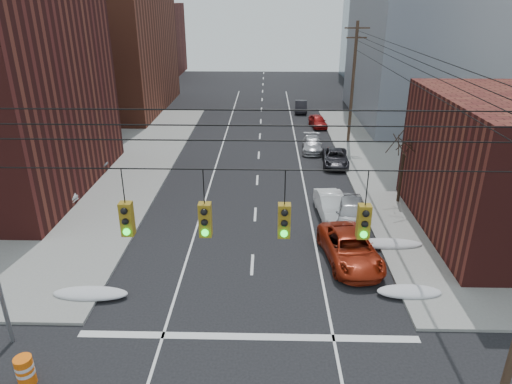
# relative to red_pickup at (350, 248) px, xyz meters

# --- Properties ---
(building_brick_far) EXTENTS (22.00, 18.00, 12.00)m
(building_brick_far) POSITION_rel_red_pickup_xyz_m (-31.11, 61.51, 5.25)
(building_brick_far) COLOR #4A1916
(building_brick_far) RESTS_ON ground
(building_office) EXTENTS (22.00, 20.00, 25.00)m
(building_office) POSITION_rel_red_pickup_xyz_m (16.89, 31.51, 11.75)
(building_office) COLOR gray
(building_office) RESTS_ON ground
(building_glass) EXTENTS (20.00, 18.00, 22.00)m
(building_glass) POSITION_rel_red_pickup_xyz_m (18.89, 57.51, 10.25)
(building_glass) COLOR gray
(building_glass) RESTS_ON ground
(utility_pole_far) EXTENTS (2.20, 0.28, 11.00)m
(utility_pole_far) POSITION_rel_red_pickup_xyz_m (3.39, 21.51, 5.03)
(utility_pole_far) COLOR #473323
(utility_pole_far) RESTS_ON ground
(traffic_signals) EXTENTS (17.00, 0.42, 2.02)m
(traffic_signals) POSITION_rel_red_pickup_xyz_m (-5.01, -9.52, 6.41)
(traffic_signals) COLOR black
(traffic_signals) RESTS_ON ground
(bare_tree) EXTENTS (2.09, 2.20, 4.93)m
(bare_tree) POSITION_rel_red_pickup_xyz_m (4.48, 7.51, 1.57)
(bare_tree) COLOR black
(bare_tree) RESTS_ON ground
(snow_nw) EXTENTS (3.50, 1.08, 0.42)m
(snow_nw) POSITION_rel_red_pickup_xyz_m (-12.51, -3.49, -0.54)
(snow_nw) COLOR silver
(snow_nw) RESTS_ON ground
(snow_ne) EXTENTS (3.00, 1.08, 0.42)m
(snow_ne) POSITION_rel_red_pickup_xyz_m (2.29, -2.99, -0.54)
(snow_ne) COLOR silver
(snow_ne) RESTS_ON ground
(snow_east_far) EXTENTS (4.00, 1.08, 0.42)m
(snow_east_far) POSITION_rel_red_pickup_xyz_m (2.29, 1.51, -0.54)
(snow_east_far) COLOR silver
(snow_east_far) RESTS_ON ground
(red_pickup) EXTENTS (3.16, 5.70, 1.51)m
(red_pickup) POSITION_rel_red_pickup_xyz_m (0.00, 0.00, 0.00)
(red_pickup) COLOR maroon
(red_pickup) RESTS_ON ground
(parked_car_a) EXTENTS (2.46, 4.83, 1.58)m
(parked_car_a) POSITION_rel_red_pickup_xyz_m (0.75, 4.27, 0.03)
(parked_car_a) COLOR #A8A9AD
(parked_car_a) RESTS_ON ground
(parked_car_b) EXTENTS (1.87, 4.49, 1.44)m
(parked_car_b) POSITION_rel_red_pickup_xyz_m (-0.31, 5.39, -0.03)
(parked_car_b) COLOR silver
(parked_car_b) RESTS_ON ground
(parked_car_c) EXTENTS (2.39, 4.60, 1.24)m
(parked_car_c) POSITION_rel_red_pickup_xyz_m (1.29, 15.11, -0.14)
(parked_car_c) COLOR black
(parked_car_c) RESTS_ON ground
(parked_car_d) EXTENTS (2.01, 4.37, 1.24)m
(parked_car_d) POSITION_rel_red_pickup_xyz_m (-0.31, 18.85, -0.14)
(parked_car_d) COLOR #AAA9AE
(parked_car_d) RESTS_ON ground
(parked_car_e) EXTENTS (1.98, 3.86, 1.26)m
(parked_car_e) POSITION_rel_red_pickup_xyz_m (1.07, 27.31, -0.13)
(parked_car_e) COLOR #990E0D
(parked_car_e) RESTS_ON ground
(parked_car_f) EXTENTS (1.62, 4.11, 1.33)m
(parked_car_f) POSITION_rel_red_pickup_xyz_m (-0.31, 34.24, -0.09)
(parked_car_f) COLOR black
(parked_car_f) RESTS_ON ground
(lot_car_a) EXTENTS (4.73, 2.18, 1.50)m
(lot_car_a) POSITION_rel_red_pickup_xyz_m (-19.37, 6.33, 0.15)
(lot_car_a) COLOR silver
(lot_car_a) RESTS_ON sidewalk_nw
(lot_car_b) EXTENTS (5.73, 3.56, 1.48)m
(lot_car_b) POSITION_rel_red_pickup_xyz_m (-19.67, 12.92, 0.14)
(lot_car_b) COLOR #B3B3B8
(lot_car_b) RESTS_ON sidewalk_nw
(lot_car_c) EXTENTS (5.22, 2.84, 1.44)m
(lot_car_c) POSITION_rel_red_pickup_xyz_m (-22.94, 11.69, 0.11)
(lot_car_c) COLOR black
(lot_car_c) RESTS_ON sidewalk_nw
(lot_car_d) EXTENTS (4.32, 2.29, 1.40)m
(lot_car_d) POSITION_rel_red_pickup_xyz_m (-21.38, 18.18, 0.10)
(lot_car_d) COLOR silver
(lot_car_d) RESTS_ON sidewalk_nw
(construction_barrel) EXTENTS (0.76, 0.76, 1.14)m
(construction_barrel) POSITION_rel_red_pickup_xyz_m (-12.95, -8.62, -0.17)
(construction_barrel) COLOR #FF660D
(construction_barrel) RESTS_ON ground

